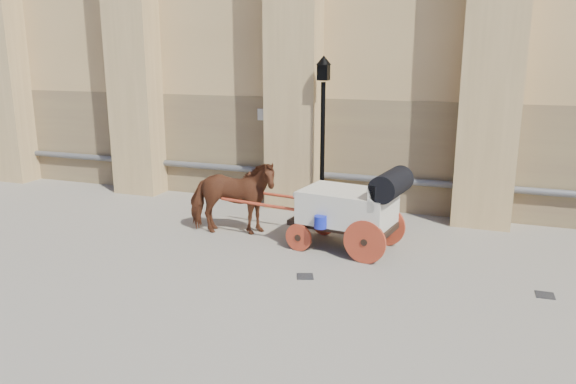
% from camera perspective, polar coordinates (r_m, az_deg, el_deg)
% --- Properties ---
extents(ground, '(90.00, 90.00, 0.00)m').
position_cam_1_polar(ground, '(12.28, -0.62, -6.14)').
color(ground, slate).
rests_on(ground, ground).
extents(horse, '(2.30, 1.46, 1.80)m').
position_cam_1_polar(horse, '(13.28, -5.72, -0.56)').
color(horse, brown).
rests_on(horse, ground).
extents(carriage, '(4.39, 1.79, 1.87)m').
position_cam_1_polar(carriage, '(12.20, 6.67, -1.40)').
color(carriage, black).
rests_on(carriage, ground).
extents(street_lamp, '(0.39, 0.39, 4.15)m').
position_cam_1_polar(street_lamp, '(14.46, 3.54, 6.03)').
color(street_lamp, black).
rests_on(street_lamp, ground).
extents(drain_grate_near, '(0.41, 0.41, 0.01)m').
position_cam_1_polar(drain_grate_near, '(11.02, 1.74, -8.56)').
color(drain_grate_near, black).
rests_on(drain_grate_near, ground).
extents(drain_grate_far, '(0.33, 0.33, 0.01)m').
position_cam_1_polar(drain_grate_far, '(11.22, 24.65, -9.50)').
color(drain_grate_far, black).
rests_on(drain_grate_far, ground).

